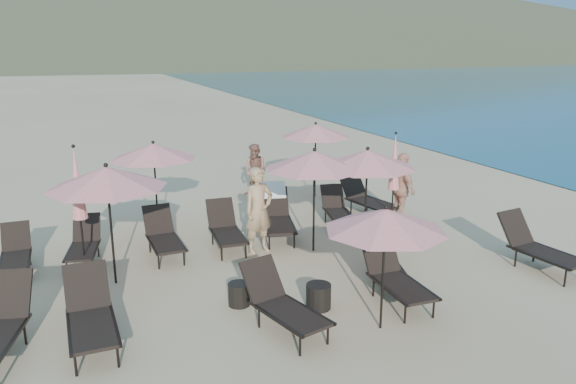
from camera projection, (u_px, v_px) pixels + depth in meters
name	position (u px, v px, depth m)	size (l,w,h in m)	color
ground	(354.00, 296.00, 10.35)	(800.00, 800.00, 0.00)	#D6BA8C
lounger_1	(90.00, 314.00, 8.62)	(0.71, 1.83, 1.05)	black
lounger_2	(282.00, 303.00, 9.05)	(1.07, 1.85, 1.00)	black
lounger_3	(384.00, 256.00, 11.01)	(1.00, 1.64, 0.97)	black
lounger_4	(392.00, 270.00, 10.14)	(0.76, 1.86, 1.14)	black
lounger_5	(538.00, 246.00, 11.47)	(0.90, 1.91, 1.06)	black
lounger_6	(15.00, 252.00, 11.38)	(0.60, 1.51, 0.86)	black
lounger_7	(84.00, 243.00, 11.87)	(0.89, 1.62, 0.88)	black
lounger_8	(226.00, 228.00, 12.68)	(0.77, 1.73, 0.97)	black
lounger_9	(277.00, 213.00, 13.45)	(1.13, 1.97, 1.16)	black
lounger_10	(337.00, 209.00, 14.28)	(0.93, 1.66, 0.90)	black
lounger_11	(366.00, 197.00, 15.03)	(1.04, 1.94, 1.06)	black
lounger_12	(163.00, 235.00, 12.23)	(0.66, 1.68, 0.96)	black
umbrella_open_0	(107.00, 178.00, 10.35)	(2.22, 2.22, 2.39)	black
umbrella_open_1	(314.00, 160.00, 12.05)	(2.18, 2.18, 2.34)	black
umbrella_open_2	(367.00, 159.00, 12.26)	(2.16, 2.16, 2.33)	black
umbrella_open_3	(154.00, 151.00, 13.44)	(2.09, 2.09, 2.25)	black
umbrella_open_4	(316.00, 131.00, 16.44)	(2.10, 2.10, 2.26)	black
umbrella_open_5	(385.00, 220.00, 8.72)	(1.95, 1.95, 2.10)	black
umbrella_closed_0	(394.00, 163.00, 13.50)	(0.29, 0.29, 2.47)	black
umbrella_closed_1	(77.00, 184.00, 11.01)	(0.31, 0.31, 2.62)	black
side_table_0	(239.00, 294.00, 9.95)	(0.39, 0.39, 0.41)	black
side_table_1	(319.00, 296.00, 9.82)	(0.44, 0.44, 0.45)	black
beachgoer_a	(259.00, 210.00, 12.27)	(0.70, 0.46, 1.92)	tan
beachgoer_b	(256.00, 170.00, 16.82)	(0.77, 0.60, 1.58)	#905D4A
beachgoer_c	(402.00, 188.00, 14.26)	(1.08, 0.45, 1.84)	tan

